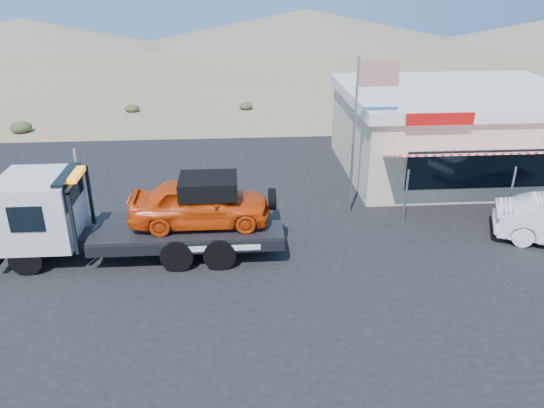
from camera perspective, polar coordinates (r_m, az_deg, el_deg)
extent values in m
plane|color=#8C734F|center=(16.71, -4.56, -7.96)|extent=(120.00, 120.00, 0.00)
cube|color=black|center=(19.40, 1.36, -3.06)|extent=(32.00, 24.00, 0.02)
cylinder|color=black|center=(18.29, -24.89, -5.39)|extent=(1.04, 0.31, 1.04)
cylinder|color=black|center=(20.02, -23.00, -2.52)|extent=(1.04, 0.31, 1.04)
cylinder|color=black|center=(17.17, -10.16, -5.28)|extent=(1.04, 0.57, 1.04)
cylinder|color=black|center=(19.00, -9.60, -2.24)|extent=(1.04, 0.57, 1.04)
cylinder|color=black|center=(17.07, -5.65, -5.17)|extent=(1.04, 0.57, 1.04)
cylinder|color=black|center=(18.91, -5.54, -2.13)|extent=(1.04, 0.57, 1.04)
cube|color=black|center=(18.12, -12.51, -3.30)|extent=(8.49, 1.04, 0.31)
cube|color=silver|center=(18.54, -23.63, -0.47)|extent=(2.28, 2.43, 2.18)
cube|color=black|center=(17.96, -21.05, 1.72)|extent=(0.36, 2.07, 0.93)
cube|color=black|center=(18.16, -19.76, -0.51)|extent=(0.10, 2.28, 2.07)
cube|color=orange|center=(17.73, -20.29, 3.00)|extent=(0.26, 1.24, 0.16)
cube|color=black|center=(17.85, -8.97, -2.41)|extent=(6.21, 2.38, 0.16)
imported|color=#E3410A|center=(17.46, -7.79, 0.14)|extent=(4.56, 1.83, 1.55)
cube|color=black|center=(17.22, -6.87, 1.97)|extent=(1.86, 1.55, 0.57)
cube|color=#BEB490|center=(26.33, 18.98, 6.98)|extent=(10.00, 8.00, 3.40)
cube|color=white|center=(25.87, 19.56, 11.11)|extent=(10.40, 8.40, 0.50)
cube|color=red|center=(21.09, 17.64, 8.70)|extent=(2.60, 0.12, 0.45)
cube|color=black|center=(22.93, 22.60, 3.49)|extent=(7.00, 0.06, 1.60)
cube|color=red|center=(21.90, 23.95, 5.00)|extent=(9.00, 1.73, 0.61)
cylinder|color=#99999E|center=(20.10, 14.18, 0.66)|extent=(0.08, 0.08, 2.20)
cylinder|color=#99999E|center=(21.68, 24.29, 0.93)|extent=(0.08, 0.08, 2.20)
cylinder|color=#99999E|center=(20.07, 8.78, 6.87)|extent=(0.10, 0.10, 6.00)
cube|color=#B20C14|center=(19.70, 11.42, 13.56)|extent=(1.50, 0.02, 0.90)
ellipsoid|color=#313A1F|center=(34.90, -25.41, 7.55)|extent=(1.25, 1.25, 0.67)
ellipsoid|color=#313A1F|center=(37.60, -14.83, 9.97)|extent=(0.96, 0.96, 0.52)
ellipsoid|color=#313A1F|center=(37.09, -2.83, 10.52)|extent=(0.91, 0.91, 0.49)
cone|color=#726B59|center=(74.02, -25.21, 16.28)|extent=(36.00, 36.00, 3.50)
cone|color=#726B59|center=(73.17, 3.66, 18.58)|extent=(44.00, 44.00, 4.20)
cone|color=#726B59|center=(79.27, 27.06, 16.14)|extent=(32.00, 32.00, 3.00)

